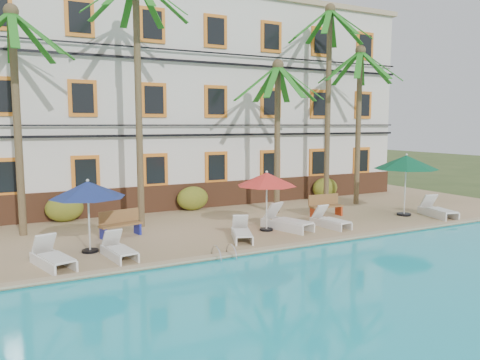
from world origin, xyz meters
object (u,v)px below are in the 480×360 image
palm_a (15,90)px  lounger_a (52,257)px  palm_d (329,80)px  umbrella_red (267,180)px  palm_e (359,103)px  lounger_e (330,220)px  lounger_b (119,249)px  bench_right (325,205)px  lounger_d (286,221)px  umbrella_green (406,163)px  lounger_f (437,210)px  palm_b (138,68)px  bench_left (120,223)px  umbrella_blue (88,190)px  lounger_c (242,232)px  pool_ladder (224,257)px  palm_c (277,114)px

palm_a → lounger_a: (0.53, -4.46, -4.83)m
palm_d → umbrella_red: size_ratio=4.30×
palm_e → lounger_e: palm_e is taller
lounger_b → bench_right: bench_right is taller
lounger_d → lounger_e: bearing=-14.0°
umbrella_green → lounger_f: umbrella_green is taller
palm_b → lounger_b: bearing=-114.5°
palm_d → lounger_a: palm_d is taller
bench_left → umbrella_green: bearing=-8.7°
umbrella_green → lounger_a: umbrella_green is taller
lounger_d → bench_right: (2.93, 1.42, 0.15)m
umbrella_red → lounger_e: umbrella_red is taller
umbrella_red → lounger_e: bearing=-13.8°
lounger_e → lounger_a: bearing=-177.2°
umbrella_blue → palm_b: bearing=49.6°
umbrella_green → bench_left: (-11.88, 1.83, -1.83)m
umbrella_blue → lounger_b: size_ratio=1.33×
lounger_b → lounger_c: size_ratio=0.97×
umbrella_red → palm_b: bearing=144.7°
palm_a → lounger_a: palm_a is taller
palm_e → palm_a: bearing=178.8°
umbrella_red → pool_ladder: size_ratio=3.02×
palm_c → lounger_b: 9.79m
lounger_a → lounger_c: bearing=2.9°
palm_b → palm_d: bearing=5.6°
lounger_e → palm_a: bearing=159.5°
umbrella_green → bench_left: 12.16m
palm_d → umbrella_green: size_ratio=3.58×
lounger_d → lounger_a: bearing=-173.6°
palm_b → lounger_e: bearing=-27.9°
lounger_e → pool_ladder: (-5.40, -1.84, -0.26)m
umbrella_green → lounger_f: 2.42m
umbrella_red → lounger_a: umbrella_red is taller
pool_ladder → palm_a: bearing=131.7°
palm_a → lounger_c: bearing=-32.0°
umbrella_green → lounger_b: 12.73m
palm_e → pool_ladder: bearing=-151.0°
umbrella_blue → bench_right: (10.06, 1.28, -1.48)m
umbrella_red → umbrella_green: size_ratio=0.83×
lounger_b → lounger_e: 8.22m
palm_a → bench_left: (3.02, -1.77, -4.64)m
umbrella_red → bench_right: (3.69, 1.24, -1.44)m
umbrella_green → lounger_c: size_ratio=1.51×
bench_right → pool_ladder: bench_right is taller
lounger_e → bench_right: 2.22m
palm_a → lounger_c: palm_a is taller
palm_a → palm_b: palm_b is taller
palm_a → pool_ladder: (5.17, -5.81, -5.11)m
palm_b → palm_d: (9.63, 0.95, 0.05)m
palm_d → lounger_e: size_ratio=5.47×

